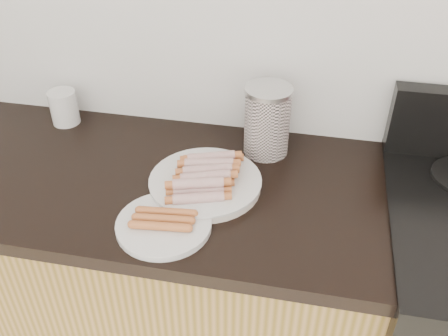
% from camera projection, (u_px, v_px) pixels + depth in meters
% --- Properties ---
extents(wall_back, '(4.00, 0.04, 2.60)m').
position_uv_depth(wall_back, '(256.00, 1.00, 1.33)').
color(wall_back, silver).
rests_on(wall_back, ground).
extents(cabinet_base, '(2.20, 0.59, 0.86)m').
position_uv_depth(cabinet_base, '(32.00, 270.00, 1.72)').
color(cabinet_base, olive).
rests_on(cabinet_base, floor).
extents(main_plate, '(0.34, 0.34, 0.02)m').
position_uv_depth(main_plate, '(205.00, 184.00, 1.33)').
color(main_plate, white).
rests_on(main_plate, counter_slab).
extents(side_plate, '(0.27, 0.27, 0.02)m').
position_uv_depth(side_plate, '(164.00, 225.00, 1.20)').
color(side_plate, silver).
rests_on(side_plate, counter_slab).
extents(hotdog_pile, '(0.13, 0.24, 0.05)m').
position_uv_depth(hotdog_pile, '(205.00, 174.00, 1.31)').
color(hotdog_pile, brown).
rests_on(hotdog_pile, main_plate).
extents(plain_sausages, '(0.14, 0.09, 0.02)m').
position_uv_depth(plain_sausages, '(163.00, 219.00, 1.19)').
color(plain_sausages, '#D48849').
rests_on(plain_sausages, side_plate).
extents(canister, '(0.13, 0.13, 0.21)m').
position_uv_depth(canister, '(267.00, 121.00, 1.41)').
color(canister, white).
rests_on(canister, counter_slab).
extents(mug, '(0.10, 0.10, 0.11)m').
position_uv_depth(mug, '(64.00, 107.00, 1.57)').
color(mug, white).
rests_on(mug, counter_slab).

